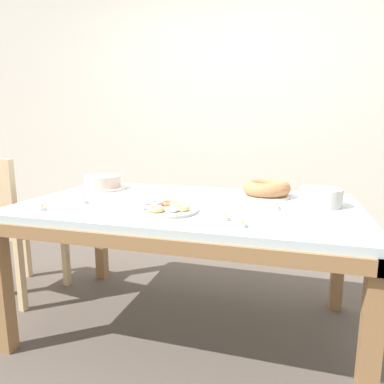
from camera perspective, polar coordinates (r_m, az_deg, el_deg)
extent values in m
plane|color=#564C44|center=(2.10, -0.56, -21.50)|extent=(12.00, 12.00, 0.00)
cube|color=silver|center=(3.59, 8.21, 13.43)|extent=(8.00, 0.10, 2.60)
cube|color=silver|center=(1.82, -0.60, -2.32)|extent=(1.74, 1.00, 0.04)
cube|color=olive|center=(1.40, -6.32, -8.40)|extent=(1.77, 0.08, 0.06)
cube|color=olive|center=(2.29, 2.88, -0.93)|extent=(1.77, 0.08, 0.06)
cube|color=olive|center=(2.23, -21.93, -1.99)|extent=(0.08, 1.04, 0.06)
cube|color=olive|center=(1.79, 26.40, -5.27)|extent=(0.08, 1.04, 0.06)
cube|color=olive|center=(1.99, -29.01, -13.95)|extent=(0.07, 0.07, 0.67)
cube|color=olive|center=(1.50, 27.53, -22.06)|extent=(0.07, 0.07, 0.67)
cube|color=olive|center=(2.66, -14.98, -6.92)|extent=(0.07, 0.07, 0.67)
cube|color=olive|center=(2.31, 23.23, -10.07)|extent=(0.07, 0.07, 0.67)
cube|color=#D1B284|center=(2.57, -26.67, -5.09)|extent=(0.47, 0.47, 0.04)
cube|color=#D1B284|center=(2.63, -20.31, -9.85)|extent=(0.04, 0.04, 0.45)
cube|color=#D1B284|center=(2.90, -25.88, -8.40)|extent=(0.04, 0.04, 0.45)
cube|color=#D1B284|center=(2.39, -26.65, -12.42)|extent=(0.04, 0.04, 0.45)
cylinder|color=silver|center=(2.31, -14.63, 0.69)|extent=(0.31, 0.31, 0.01)
cylinder|color=beige|center=(2.31, -14.68, 1.69)|extent=(0.23, 0.23, 0.07)
cylinder|color=white|center=(2.30, -14.72, 2.62)|extent=(0.23, 0.23, 0.01)
cylinder|color=silver|center=(2.02, 12.23, -0.60)|extent=(0.28, 0.28, 0.01)
torus|color=#BC7A4C|center=(2.01, 12.29, 0.67)|extent=(0.27, 0.27, 0.08)
cylinder|color=silver|center=(1.63, -4.40, -3.00)|extent=(0.31, 0.31, 0.01)
torus|color=#EAD184|center=(1.59, -1.82, -2.65)|extent=(0.08, 0.08, 0.02)
torus|color=#EAD184|center=(1.67, -2.40, -2.02)|extent=(0.08, 0.08, 0.02)
torus|color=#B27042|center=(1.69, -3.90, -1.88)|extent=(0.07, 0.07, 0.02)
torus|color=pink|center=(1.69, -5.90, -1.90)|extent=(0.07, 0.07, 0.02)
torus|color=pink|center=(1.63, -6.98, -2.37)|extent=(0.08, 0.08, 0.02)
torus|color=#EAD184|center=(1.57, -6.10, -2.83)|extent=(0.08, 0.08, 0.02)
torus|color=white|center=(1.57, -3.38, -2.93)|extent=(0.07, 0.07, 0.02)
cylinder|color=silver|center=(1.86, 20.59, -2.03)|extent=(0.21, 0.21, 0.01)
cylinder|color=silver|center=(1.86, 20.61, -1.73)|extent=(0.21, 0.21, 0.01)
cylinder|color=silver|center=(1.86, 20.63, -1.43)|extent=(0.21, 0.21, 0.01)
cylinder|color=silver|center=(1.85, 20.65, -1.12)|extent=(0.21, 0.21, 0.01)
cylinder|color=silver|center=(1.85, 20.67, -0.82)|extent=(0.21, 0.21, 0.01)
cylinder|color=silver|center=(1.85, 20.69, -0.52)|extent=(0.21, 0.21, 0.01)
cylinder|color=silver|center=(1.85, 20.71, -0.21)|extent=(0.21, 0.21, 0.01)
cylinder|color=silver|center=(1.85, 20.73, 0.09)|extent=(0.21, 0.21, 0.01)
cylinder|color=silver|center=(1.85, 20.75, 0.40)|extent=(0.21, 0.21, 0.01)
cylinder|color=silver|center=(1.48, 5.66, -4.41)|extent=(0.04, 0.04, 0.02)
cylinder|color=white|center=(1.48, 5.66, -4.18)|extent=(0.03, 0.03, 0.00)
cone|color=#F9B74C|center=(1.47, 5.67, -3.69)|extent=(0.01, 0.01, 0.02)
cylinder|color=silver|center=(1.89, -17.41, -1.58)|extent=(0.04, 0.04, 0.02)
cylinder|color=white|center=(1.88, -17.42, -1.40)|extent=(0.03, 0.03, 0.00)
cone|color=#F9B74C|center=(1.88, -17.44, -1.01)|extent=(0.01, 0.01, 0.02)
cylinder|color=silver|center=(1.72, 13.85, -2.51)|extent=(0.04, 0.04, 0.02)
cylinder|color=white|center=(1.72, 13.86, -2.32)|extent=(0.03, 0.03, 0.00)
cone|color=#F9B74C|center=(1.72, 13.88, -1.89)|extent=(0.01, 0.01, 0.02)
cylinder|color=silver|center=(1.39, 8.44, -5.45)|extent=(0.04, 0.04, 0.02)
cylinder|color=white|center=(1.39, 8.44, -5.21)|extent=(0.03, 0.03, 0.00)
cone|color=#F9B74C|center=(1.39, 8.46, -4.69)|extent=(0.01, 0.01, 0.02)
cylinder|color=silver|center=(1.80, -23.66, -2.54)|extent=(0.04, 0.04, 0.02)
cylinder|color=white|center=(1.80, -23.68, -2.35)|extent=(0.03, 0.03, 0.00)
cone|color=#F9B74C|center=(1.80, -23.71, -1.95)|extent=(0.01, 0.01, 0.02)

